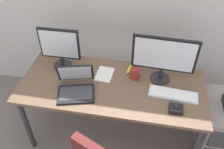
% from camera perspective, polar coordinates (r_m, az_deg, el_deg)
% --- Properties ---
extents(ground_plane, '(8.00, 8.00, 0.00)m').
position_cam_1_polar(ground_plane, '(2.70, 0.00, -13.45)').
color(ground_plane, slate).
extents(desk, '(1.65, 0.72, 0.71)m').
position_cam_1_polar(desk, '(2.20, 0.00, -3.77)').
color(desk, brown).
rests_on(desk, ground).
extents(file_cabinet, '(0.42, 0.53, 0.58)m').
position_cam_1_polar(file_cabinet, '(2.60, 24.61, -11.07)').
color(file_cabinet, gray).
rests_on(file_cabinet, ground).
extents(monitor_main, '(0.55, 0.18, 0.44)m').
position_cam_1_polar(monitor_main, '(2.09, 12.11, 4.13)').
color(monitor_main, '#262628').
rests_on(monitor_main, desk).
extents(monitor_side, '(0.37, 0.18, 0.41)m').
position_cam_1_polar(monitor_side, '(2.27, -12.22, 6.41)').
color(monitor_side, '#262628').
rests_on(monitor_side, desk).
extents(keyboard, '(0.42, 0.17, 0.03)m').
position_cam_1_polar(keyboard, '(2.11, 14.21, -4.62)').
color(keyboard, silver).
rests_on(keyboard, desk).
extents(laptop, '(0.37, 0.36, 0.23)m').
position_cam_1_polar(laptop, '(2.09, -8.52, -2.73)').
color(laptop, black).
rests_on(laptop, desk).
extents(trackball_mouse, '(0.11, 0.09, 0.07)m').
position_cam_1_polar(trackball_mouse, '(2.00, 14.85, -7.78)').
color(trackball_mouse, black).
rests_on(trackball_mouse, desk).
extents(coffee_mug, '(0.09, 0.08, 0.11)m').
position_cam_1_polar(coffee_mug, '(2.19, 5.44, 0.26)').
color(coffee_mug, '#9E302A').
rests_on(coffee_mug, desk).
extents(paper_notepad, '(0.16, 0.22, 0.01)m').
position_cam_1_polar(paper_notepad, '(2.25, -1.75, 0.04)').
color(paper_notepad, white).
rests_on(paper_notepad, desk).
extents(banana, '(0.10, 0.19, 0.04)m').
position_cam_1_polar(banana, '(2.31, 4.53, 1.66)').
color(banana, yellow).
rests_on(banana, desk).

